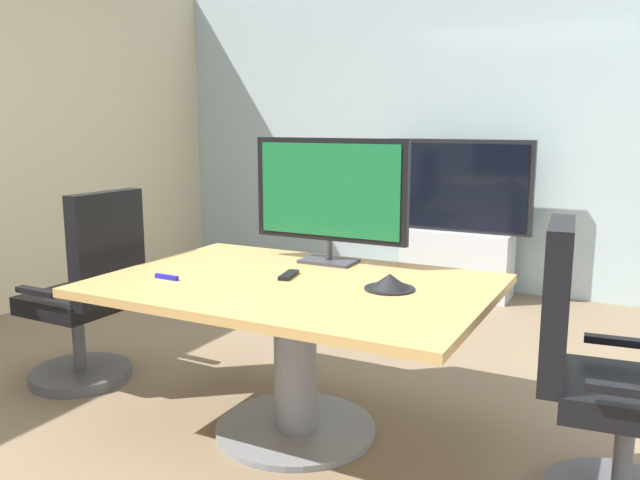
# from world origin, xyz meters

# --- Properties ---
(ground_plane) EXTENTS (7.57, 7.57, 0.00)m
(ground_plane) POSITION_xyz_m (0.00, 0.00, 0.00)
(ground_plane) COLOR #7A664C
(wall_back_glass_partition) EXTENTS (5.65, 0.10, 2.71)m
(wall_back_glass_partition) POSITION_xyz_m (0.00, 3.29, 1.36)
(wall_back_glass_partition) COLOR #9EB2B7
(wall_back_glass_partition) RESTS_ON ground
(conference_table) EXTENTS (1.75, 1.20, 0.74)m
(conference_table) POSITION_xyz_m (0.14, 0.17, 0.54)
(conference_table) COLOR #B2894C
(conference_table) RESTS_ON ground
(office_chair_left) EXTENTS (0.60, 0.58, 1.09)m
(office_chair_left) POSITION_xyz_m (-1.17, 0.15, 0.46)
(office_chair_left) COLOR #4C4C51
(office_chair_left) RESTS_ON ground
(office_chair_right) EXTENTS (0.62, 0.60, 1.09)m
(office_chair_right) POSITION_xyz_m (1.45, 0.17, 0.46)
(office_chair_right) COLOR #4C4C51
(office_chair_right) RESTS_ON ground
(tv_monitor) EXTENTS (0.84, 0.18, 0.64)m
(tv_monitor) POSITION_xyz_m (0.10, 0.60, 1.09)
(tv_monitor) COLOR #333338
(tv_monitor) RESTS_ON conference_table
(wall_display_unit) EXTENTS (1.20, 0.36, 1.31)m
(wall_display_unit) POSITION_xyz_m (0.13, 2.93, 0.44)
(wall_display_unit) COLOR #B7BABC
(wall_display_unit) RESTS_ON ground
(conference_phone) EXTENTS (0.22, 0.22, 0.07)m
(conference_phone) POSITION_xyz_m (0.58, 0.23, 0.77)
(conference_phone) COLOR black
(conference_phone) RESTS_ON conference_table
(remote_control) EXTENTS (0.08, 0.18, 0.02)m
(remote_control) POSITION_xyz_m (0.07, 0.22, 0.74)
(remote_control) COLOR black
(remote_control) RESTS_ON conference_table
(whiteboard_marker) EXTENTS (0.13, 0.03, 0.02)m
(whiteboard_marker) POSITION_xyz_m (-0.40, -0.07, 0.75)
(whiteboard_marker) COLOR #1919A5
(whiteboard_marker) RESTS_ON conference_table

